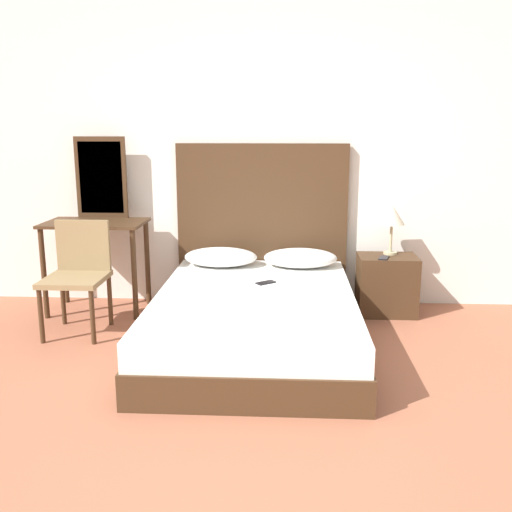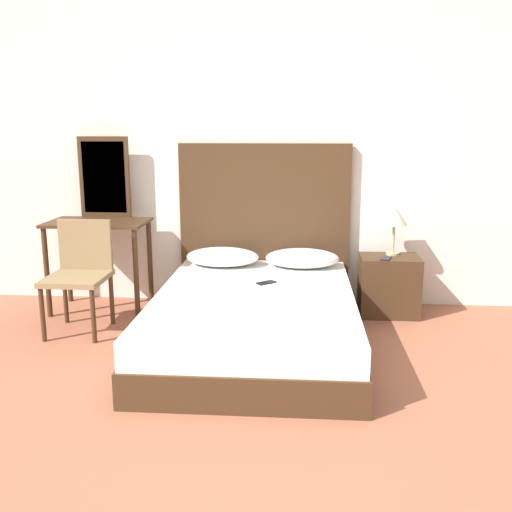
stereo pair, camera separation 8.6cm
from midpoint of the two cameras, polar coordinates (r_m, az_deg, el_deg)
The scene contains 13 objects.
ground_plane at distance 2.77m, azimuth -2.03°, elevation -21.69°, with size 16.00×16.00×0.00m, color #9E5B42.
wall_back at distance 5.10m, azimuth 0.71°, elevation 10.29°, with size 10.00×0.06×2.70m.
bed at distance 4.17m, azimuth -0.67°, elevation -6.41°, with size 1.44×2.11×0.40m.
headboard at distance 5.09m, azimuth 0.11°, elevation 3.11°, with size 1.51×0.05×1.43m.
pillow_left at distance 4.90m, azimuth -4.04°, elevation -0.10°, with size 0.62×0.39×0.16m.
pillow_right at distance 4.86m, azimuth 3.96°, elevation -0.20°, with size 0.62×0.39×0.16m.
phone_on_bed at distance 4.36m, azimuth 0.42°, elevation -2.68°, with size 0.16×0.15×0.01m.
nightstand at distance 4.99m, azimuth 12.44°, elevation -2.83°, with size 0.49×0.37×0.51m.
table_lamp at distance 4.95m, azimuth 12.96°, elevation 3.88°, with size 0.22×0.22×0.42m.
phone_on_nightstand at distance 4.83m, azimuth 12.16°, elevation -0.17°, with size 0.11×0.16×0.01m.
vanity_desk at distance 5.06m, azimuth -16.19°, elevation 1.65°, with size 0.84×0.53×0.79m.
vanity_mirror at distance 5.22m, azimuth -15.69°, elevation 7.57°, with size 0.45×0.03×0.71m.
chair at distance 4.64m, azimuth -17.84°, elevation -1.28°, with size 0.45×0.48×0.86m.
Camera 1 is at (0.17, -2.28, 1.56)m, focal length 40.00 mm.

